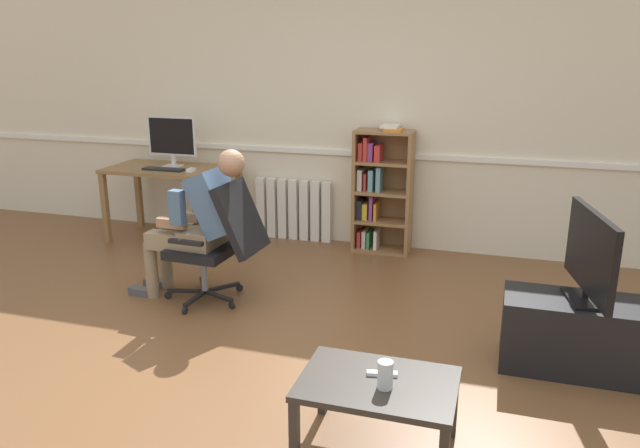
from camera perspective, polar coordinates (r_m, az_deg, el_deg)
name	(u,v)px	position (r m, az deg, el deg)	size (l,w,h in m)	color
ground_plane	(258,364)	(3.99, -5.80, -12.85)	(18.00, 18.00, 0.00)	brown
back_wall	(360,109)	(6.04, 3.73, 10.67)	(12.00, 0.13, 2.70)	beige
computer_desk	(172,178)	(6.37, -13.63, 4.21)	(1.29, 0.67, 0.76)	olive
imac_monitor	(172,138)	(6.37, -13.62, 7.80)	(0.53, 0.14, 0.50)	silver
keyboard	(164,169)	(6.23, -14.34, 4.96)	(0.42, 0.12, 0.02)	black
computer_mouse	(191,170)	(6.10, -11.93, 4.94)	(0.06, 0.10, 0.03)	white
bookshelf	(379,190)	(5.90, 5.55, 3.18)	(0.55, 0.29, 1.23)	olive
radiator	(294,210)	(6.31, -2.47, 1.36)	(0.80, 0.08, 0.62)	white
office_chair	(220,238)	(4.73, -9.31, -1.33)	(0.81, 0.62, 0.97)	black
person_seated	(198,220)	(4.78, -11.26, 0.34)	(1.01, 0.40, 1.21)	#937F60
tv_stand	(580,335)	(4.14, 23.03, -9.50)	(0.92, 0.43, 0.46)	black
tv_screen	(591,256)	(3.95, 23.88, -2.70)	(0.26, 0.77, 0.55)	black
coffee_table	(378,390)	(3.08, 5.39, -15.15)	(0.76, 0.52, 0.39)	#332D28
drinking_glass	(385,375)	(2.97, 6.09, -13.78)	(0.07, 0.07, 0.14)	silver
spare_remote	(382,374)	(3.10, 5.80, -13.68)	(0.04, 0.15, 0.02)	white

